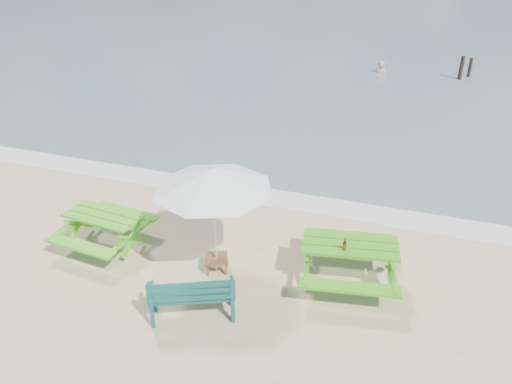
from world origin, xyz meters
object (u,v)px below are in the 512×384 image
(picnic_table_left, at_px, (105,231))
(beer_bottle, at_px, (344,246))
(picnic_table_right, at_px, (349,263))
(side_table, at_px, (216,263))
(park_bench, at_px, (193,303))
(swimmer, at_px, (379,80))
(patio_umbrella, at_px, (213,179))

(picnic_table_left, height_order, beer_bottle, beer_bottle)
(picnic_table_right, relative_size, beer_bottle, 8.40)
(side_table, bearing_deg, park_bench, -84.13)
(picnic_table_left, distance_m, beer_bottle, 5.05)
(side_table, bearing_deg, picnic_table_right, 11.27)
(side_table, height_order, swimmer, swimmer)
(picnic_table_right, distance_m, beer_bottle, 0.58)
(picnic_table_right, height_order, park_bench, park_bench)
(park_bench, bearing_deg, picnic_table_right, 38.12)
(picnic_table_left, xyz_separation_m, patio_umbrella, (2.57, -0.03, 1.67))
(picnic_table_right, height_order, beer_bottle, beer_bottle)
(side_table, bearing_deg, swimmer, 85.30)
(park_bench, distance_m, patio_umbrella, 2.23)
(beer_bottle, bearing_deg, side_table, -173.54)
(picnic_table_left, relative_size, picnic_table_right, 0.86)
(patio_umbrella, height_order, beer_bottle, patio_umbrella)
(side_table, xyz_separation_m, swimmer, (1.36, 16.53, -0.50))
(picnic_table_left, bearing_deg, side_table, -0.68)
(picnic_table_left, xyz_separation_m, swimmer, (3.92, 16.50, -0.72))
(side_table, relative_size, patio_umbrella, 0.20)
(park_bench, relative_size, swimmer, 0.85)
(picnic_table_right, bearing_deg, side_table, -168.73)
(swimmer, bearing_deg, patio_umbrella, -94.70)
(park_bench, height_order, swimmer, park_bench)
(picnic_table_right, relative_size, swimmer, 1.25)
(beer_bottle, distance_m, swimmer, 16.34)
(side_table, relative_size, swimmer, 0.33)
(picnic_table_left, height_order, patio_umbrella, patio_umbrella)
(beer_bottle, xyz_separation_m, swimmer, (-1.09, 16.25, -1.28))
(side_table, distance_m, swimmer, 16.59)
(patio_umbrella, bearing_deg, picnic_table_right, 11.27)
(picnic_table_left, distance_m, side_table, 2.58)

